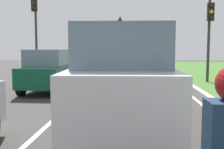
{
  "coord_description": "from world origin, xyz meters",
  "views": [
    {
      "loc": [
        1.33,
        2.77,
        1.86
      ],
      "look_at": [
        0.83,
        9.51,
        1.2
      ],
      "focal_mm": 44.42,
      "sensor_mm": 36.0,
      "label": 1
    }
  ],
  "objects_px": {
    "traffic_light_far_median": "(120,34)",
    "car_suv_ahead": "(122,80)",
    "traffic_light_near_right": "(210,26)",
    "car_hatchback_far": "(50,71)",
    "traffic_light_overhead_left": "(35,21)"
  },
  "relations": [
    {
      "from": "car_suv_ahead",
      "to": "car_hatchback_far",
      "type": "xyz_separation_m",
      "value": [
        -3.28,
        5.56,
        -0.28
      ]
    },
    {
      "from": "traffic_light_near_right",
      "to": "traffic_light_overhead_left",
      "type": "relative_size",
      "value": 0.87
    },
    {
      "from": "car_suv_ahead",
      "to": "traffic_light_near_right",
      "type": "distance_m",
      "value": 9.91
    },
    {
      "from": "traffic_light_overhead_left",
      "to": "traffic_light_far_median",
      "type": "xyz_separation_m",
      "value": [
        4.85,
        6.74,
        -0.46
      ]
    },
    {
      "from": "traffic_light_far_median",
      "to": "car_hatchback_far",
      "type": "bearing_deg",
      "value": -101.45
    },
    {
      "from": "car_suv_ahead",
      "to": "traffic_light_far_median",
      "type": "xyz_separation_m",
      "value": [
        -0.85,
        17.52,
        1.85
      ]
    },
    {
      "from": "car_suv_ahead",
      "to": "traffic_light_overhead_left",
      "type": "height_order",
      "value": "traffic_light_overhead_left"
    },
    {
      "from": "traffic_light_near_right",
      "to": "car_suv_ahead",
      "type": "bearing_deg",
      "value": -115.23
    },
    {
      "from": "car_suv_ahead",
      "to": "traffic_light_overhead_left",
      "type": "bearing_deg",
      "value": 116.09
    },
    {
      "from": "car_hatchback_far",
      "to": "traffic_light_near_right",
      "type": "relative_size",
      "value": 0.84
    },
    {
      "from": "car_suv_ahead",
      "to": "traffic_light_far_median",
      "type": "relative_size",
      "value": 1.03
    },
    {
      "from": "car_suv_ahead",
      "to": "traffic_light_near_right",
      "type": "bearing_deg",
      "value": 62.98
    },
    {
      "from": "car_suv_ahead",
      "to": "car_hatchback_far",
      "type": "distance_m",
      "value": 6.46
    },
    {
      "from": "traffic_light_far_median",
      "to": "car_suv_ahead",
      "type": "bearing_deg",
      "value": -87.21
    },
    {
      "from": "car_hatchback_far",
      "to": "traffic_light_near_right",
      "type": "height_order",
      "value": "traffic_light_near_right"
    }
  ]
}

